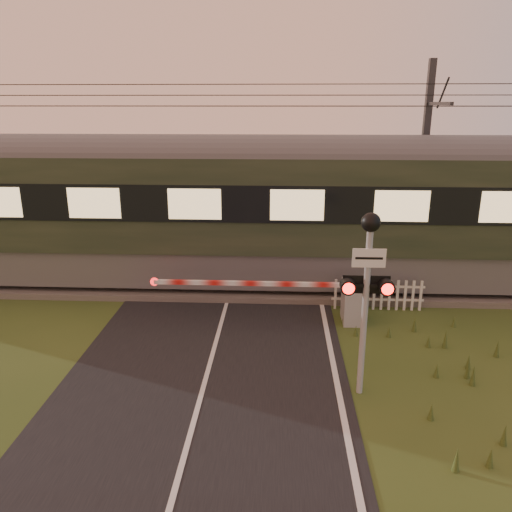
# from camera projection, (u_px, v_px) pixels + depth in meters

# --- Properties ---
(ground) EXTENTS (160.00, 160.00, 0.00)m
(ground) POSITION_uv_depth(u_px,v_px,m) (201.00, 397.00, 9.90)
(ground) COLOR #30451A
(ground) RESTS_ON ground
(road) EXTENTS (6.00, 140.00, 0.03)m
(road) POSITION_uv_depth(u_px,v_px,m) (200.00, 403.00, 9.68)
(road) COLOR black
(road) RESTS_ON ground
(track_bed) EXTENTS (140.00, 3.40, 0.39)m
(track_bed) POSITION_uv_depth(u_px,v_px,m) (232.00, 282.00, 16.09)
(track_bed) COLOR #47423D
(track_bed) RESTS_ON ground
(overhead_wires) EXTENTS (120.00, 0.62, 0.62)m
(overhead_wires) POSITION_uv_depth(u_px,v_px,m) (230.00, 98.00, 14.42)
(overhead_wires) COLOR black
(overhead_wires) RESTS_ON ground
(boom_gate) EXTENTS (6.41, 0.85, 1.13)m
(boom_gate) POSITION_uv_depth(u_px,v_px,m) (343.00, 299.00, 13.18)
(boom_gate) COLOR gray
(boom_gate) RESTS_ON ground
(crossing_signal) EXTENTS (0.94, 0.37, 3.69)m
(crossing_signal) POSITION_uv_depth(u_px,v_px,m) (367.00, 273.00, 9.32)
(crossing_signal) COLOR gray
(crossing_signal) RESTS_ON ground
(picket_fence) EXTENTS (2.58, 0.07, 0.88)m
(picket_fence) POSITION_uv_depth(u_px,v_px,m) (378.00, 295.00, 13.96)
(picket_fence) COLOR silver
(picket_fence) RESTS_ON ground
(catenary_mast) EXTENTS (0.22, 2.46, 6.96)m
(catenary_mast) POSITION_uv_depth(u_px,v_px,m) (424.00, 164.00, 16.86)
(catenary_mast) COLOR #2D2D30
(catenary_mast) RESTS_ON ground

